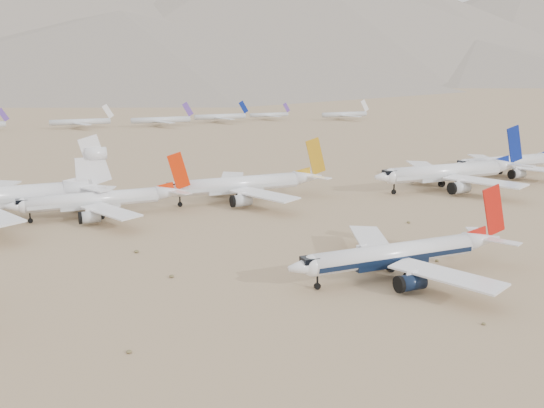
% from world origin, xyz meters
% --- Properties ---
extents(ground, '(7000.00, 7000.00, 0.00)m').
position_xyz_m(ground, '(0.00, 0.00, 0.00)').
color(ground, '#917154').
rests_on(ground, ground).
extents(main_airliner, '(48.15, 47.03, 16.99)m').
position_xyz_m(main_airliner, '(12.26, -2.84, 4.67)').
color(main_airliner, white).
rests_on(main_airliner, ground).
extents(row2_navy_widebody, '(58.11, 56.83, 20.67)m').
position_xyz_m(row2_navy_widebody, '(78.74, 63.70, 5.77)').
color(row2_navy_widebody, white).
rests_on(row2_navy_widebody, ground).
extents(row2_gold_tail, '(52.37, 51.22, 18.65)m').
position_xyz_m(row2_gold_tail, '(7.72, 73.83, 5.21)').
color(row2_gold_tail, white).
rests_on(row2_gold_tail, ground).
extents(row2_orange_tail, '(47.42, 46.39, 16.91)m').
position_xyz_m(row2_orange_tail, '(-35.90, 70.85, 4.75)').
color(row2_orange_tail, white).
rests_on(row2_orange_tail, ground).
extents(row2_blue_far, '(50.63, 49.50, 17.99)m').
position_xyz_m(row2_blue_far, '(115.75, 75.69, 5.01)').
color(row2_blue_far, white).
rests_on(row2_blue_far, ground).
extents(distant_storage_row, '(465.59, 61.01, 14.23)m').
position_xyz_m(distant_storage_row, '(-42.09, 319.72, 4.36)').
color(distant_storage_row, silver).
rests_on(distant_storage_row, ground).
extents(mountain_range, '(7354.00, 3024.00, 470.00)m').
position_xyz_m(mountain_range, '(70.18, 1648.01, 190.32)').
color(mountain_range, slate).
rests_on(mountain_range, ground).
extents(foothills, '(4637.50, 1395.00, 155.00)m').
position_xyz_m(foothills, '(526.68, 1100.00, 67.15)').
color(foothills, slate).
rests_on(foothills, ground).
extents(desert_scrub, '(261.14, 124.37, 0.63)m').
position_xyz_m(desert_scrub, '(-3.02, -27.62, 0.29)').
color(desert_scrub, brown).
rests_on(desert_scrub, ground).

